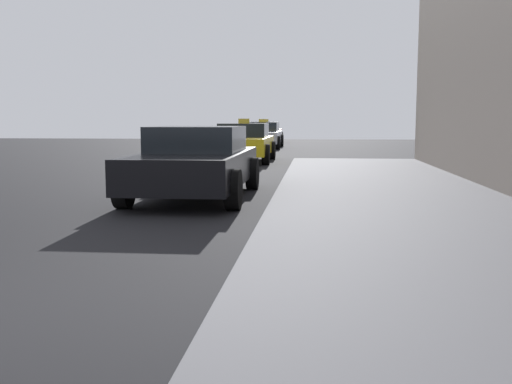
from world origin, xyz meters
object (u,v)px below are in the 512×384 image
at_px(car_black, 196,162).
at_px(car_yellow, 243,142).
at_px(car_silver, 262,135).
at_px(car_red, 265,132).

xyz_separation_m(car_black, car_yellow, (-0.27, 9.31, -0.00)).
bearing_deg(car_silver, car_red, -86.38).
bearing_deg(car_yellow, car_silver, -88.60).
xyz_separation_m(car_yellow, car_silver, (-0.24, 9.83, 0.00)).
relative_size(car_black, car_red, 1.10).
bearing_deg(car_yellow, car_red, -87.64).
bearing_deg(car_silver, car_yellow, 91.40).
bearing_deg(car_red, car_black, 92.11).
xyz_separation_m(car_yellow, car_red, (-0.71, 17.27, 0.00)).
height_order(car_silver, car_red, same).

